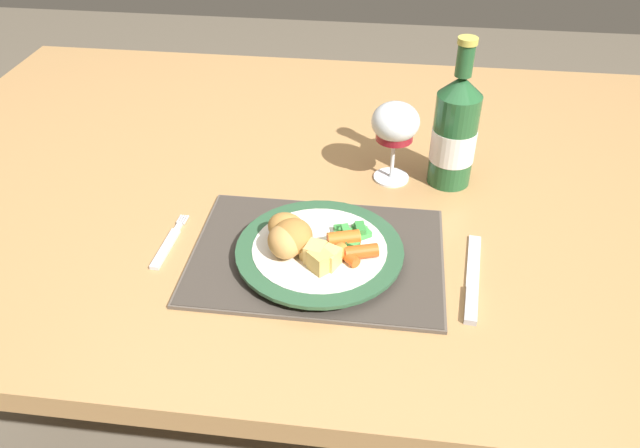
{
  "coord_description": "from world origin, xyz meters",
  "views": [
    {
      "loc": [
        0.15,
        -0.96,
        1.34
      ],
      "look_at": [
        0.06,
        -0.21,
        0.78
      ],
      "focal_mm": 35.0,
      "sensor_mm": 36.0,
      "label": 1
    }
  ],
  "objects_px": {
    "dinner_plate": "(320,252)",
    "bottle": "(455,132)",
    "dining_table": "(303,205)",
    "table_knife": "(472,284)",
    "wine_glass": "(395,124)",
    "fork": "(168,244)"
  },
  "relations": [
    {
      "from": "dinner_plate",
      "to": "bottle",
      "type": "relative_size",
      "value": 0.96
    },
    {
      "from": "dining_table",
      "to": "table_knife",
      "type": "relative_size",
      "value": 7.91
    },
    {
      "from": "wine_glass",
      "to": "bottle",
      "type": "bearing_deg",
      "value": 0.33
    },
    {
      "from": "dinner_plate",
      "to": "dining_table",
      "type": "bearing_deg",
      "value": 104.29
    },
    {
      "from": "dining_table",
      "to": "wine_glass",
      "type": "relative_size",
      "value": 10.52
    },
    {
      "from": "dining_table",
      "to": "dinner_plate",
      "type": "xyz_separation_m",
      "value": [
        0.06,
        -0.24,
        0.09
      ]
    },
    {
      "from": "fork",
      "to": "dining_table",
      "type": "bearing_deg",
      "value": 53.77
    },
    {
      "from": "dining_table",
      "to": "wine_glass",
      "type": "distance_m",
      "value": 0.24
    },
    {
      "from": "wine_glass",
      "to": "dinner_plate",
      "type": "bearing_deg",
      "value": -111.5
    },
    {
      "from": "fork",
      "to": "bottle",
      "type": "distance_m",
      "value": 0.51
    },
    {
      "from": "bottle",
      "to": "dinner_plate",
      "type": "bearing_deg",
      "value": -128.54
    },
    {
      "from": "table_knife",
      "to": "wine_glass",
      "type": "xyz_separation_m",
      "value": [
        -0.13,
        0.28,
        0.1
      ]
    },
    {
      "from": "fork",
      "to": "table_knife",
      "type": "xyz_separation_m",
      "value": [
        0.46,
        -0.03,
        0.0
      ]
    },
    {
      "from": "dining_table",
      "to": "bottle",
      "type": "xyz_separation_m",
      "value": [
        0.26,
        0.01,
        0.17
      ]
    },
    {
      "from": "dining_table",
      "to": "wine_glass",
      "type": "xyz_separation_m",
      "value": [
        0.16,
        0.0,
        0.18
      ]
    },
    {
      "from": "fork",
      "to": "bottle",
      "type": "bearing_deg",
      "value": 29.19
    },
    {
      "from": "table_knife",
      "to": "bottle",
      "type": "distance_m",
      "value": 0.29
    },
    {
      "from": "dinner_plate",
      "to": "bottle",
      "type": "xyz_separation_m",
      "value": [
        0.2,
        0.25,
        0.08
      ]
    },
    {
      "from": "fork",
      "to": "table_knife",
      "type": "bearing_deg",
      "value": -4.23
    },
    {
      "from": "fork",
      "to": "wine_glass",
      "type": "distance_m",
      "value": 0.43
    },
    {
      "from": "dinner_plate",
      "to": "fork",
      "type": "height_order",
      "value": "dinner_plate"
    },
    {
      "from": "dining_table",
      "to": "dinner_plate",
      "type": "relative_size",
      "value": 6.19
    }
  ]
}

